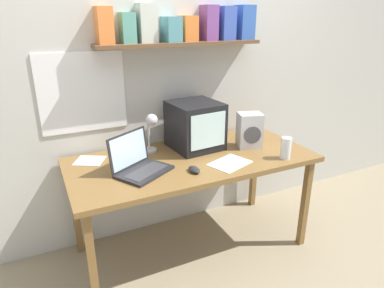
{
  "coord_description": "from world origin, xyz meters",
  "views": [
    {
      "loc": [
        -0.94,
        -1.95,
        1.66
      ],
      "look_at": [
        0.0,
        0.0,
        0.84
      ],
      "focal_mm": 32.0,
      "sensor_mm": 36.0,
      "label": 1
    }
  ],
  "objects_px": {
    "desk_lamp": "(151,127)",
    "space_heater": "(250,130)",
    "corner_desk": "(192,165)",
    "juice_glass": "(286,149)",
    "laptop": "(138,162)",
    "crt_monitor": "(195,125)",
    "open_notebook": "(90,161)",
    "loose_paper_near_laptop": "(230,163)",
    "computer_mouse": "(194,170)"
  },
  "relations": [
    {
      "from": "desk_lamp",
      "to": "computer_mouse",
      "type": "relative_size",
      "value": 2.71
    },
    {
      "from": "desk_lamp",
      "to": "computer_mouse",
      "type": "xyz_separation_m",
      "value": [
        0.13,
        -0.42,
        -0.17
      ]
    },
    {
      "from": "laptop",
      "to": "loose_paper_near_laptop",
      "type": "bearing_deg",
      "value": -44.92
    },
    {
      "from": "juice_glass",
      "to": "loose_paper_near_laptop",
      "type": "relative_size",
      "value": 0.49
    },
    {
      "from": "laptop",
      "to": "open_notebook",
      "type": "xyz_separation_m",
      "value": [
        -0.25,
        0.29,
        -0.06
      ]
    },
    {
      "from": "space_heater",
      "to": "laptop",
      "type": "bearing_deg",
      "value": -159.78
    },
    {
      "from": "crt_monitor",
      "to": "desk_lamp",
      "type": "xyz_separation_m",
      "value": [
        -0.32,
        0.04,
        0.02
      ]
    },
    {
      "from": "corner_desk",
      "to": "juice_glass",
      "type": "height_order",
      "value": "juice_glass"
    },
    {
      "from": "space_heater",
      "to": "loose_paper_near_laptop",
      "type": "height_order",
      "value": "space_heater"
    },
    {
      "from": "crt_monitor",
      "to": "juice_glass",
      "type": "height_order",
      "value": "crt_monitor"
    },
    {
      "from": "corner_desk",
      "to": "computer_mouse",
      "type": "distance_m",
      "value": 0.24
    },
    {
      "from": "corner_desk",
      "to": "open_notebook",
      "type": "relative_size",
      "value": 6.98
    },
    {
      "from": "space_heater",
      "to": "juice_glass",
      "type": "bearing_deg",
      "value": -54.62
    },
    {
      "from": "crt_monitor",
      "to": "desk_lamp",
      "type": "height_order",
      "value": "crt_monitor"
    },
    {
      "from": "loose_paper_near_laptop",
      "to": "desk_lamp",
      "type": "bearing_deg",
      "value": 134.86
    },
    {
      "from": "computer_mouse",
      "to": "open_notebook",
      "type": "relative_size",
      "value": 0.44
    },
    {
      "from": "open_notebook",
      "to": "laptop",
      "type": "bearing_deg",
      "value": -50.08
    },
    {
      "from": "corner_desk",
      "to": "laptop",
      "type": "height_order",
      "value": "laptop"
    },
    {
      "from": "corner_desk",
      "to": "space_heater",
      "type": "xyz_separation_m",
      "value": [
        0.47,
        0.0,
        0.19
      ]
    },
    {
      "from": "laptop",
      "to": "desk_lamp",
      "type": "bearing_deg",
      "value": 23.77
    },
    {
      "from": "laptop",
      "to": "desk_lamp",
      "type": "height_order",
      "value": "desk_lamp"
    },
    {
      "from": "desk_lamp",
      "to": "corner_desk",
      "type": "bearing_deg",
      "value": -54.46
    },
    {
      "from": "open_notebook",
      "to": "computer_mouse",
      "type": "bearing_deg",
      "value": -39.31
    },
    {
      "from": "corner_desk",
      "to": "juice_glass",
      "type": "bearing_deg",
      "value": -26.8
    },
    {
      "from": "juice_glass",
      "to": "open_notebook",
      "type": "bearing_deg",
      "value": 156.3
    },
    {
      "from": "crt_monitor",
      "to": "desk_lamp",
      "type": "relative_size",
      "value": 1.31
    },
    {
      "from": "corner_desk",
      "to": "computer_mouse",
      "type": "bearing_deg",
      "value": -112.23
    },
    {
      "from": "juice_glass",
      "to": "computer_mouse",
      "type": "relative_size",
      "value": 1.41
    },
    {
      "from": "desk_lamp",
      "to": "space_heater",
      "type": "bearing_deg",
      "value": -27.53
    },
    {
      "from": "crt_monitor",
      "to": "loose_paper_near_laptop",
      "type": "relative_size",
      "value": 1.22
    },
    {
      "from": "computer_mouse",
      "to": "juice_glass",
      "type": "bearing_deg",
      "value": -6.53
    },
    {
      "from": "computer_mouse",
      "to": "open_notebook",
      "type": "xyz_separation_m",
      "value": [
        -0.56,
        0.46,
        -0.01
      ]
    },
    {
      "from": "crt_monitor",
      "to": "computer_mouse",
      "type": "height_order",
      "value": "crt_monitor"
    },
    {
      "from": "desk_lamp",
      "to": "juice_glass",
      "type": "height_order",
      "value": "desk_lamp"
    },
    {
      "from": "crt_monitor",
      "to": "laptop",
      "type": "distance_m",
      "value": 0.56
    },
    {
      "from": "corner_desk",
      "to": "computer_mouse",
      "type": "height_order",
      "value": "computer_mouse"
    },
    {
      "from": "crt_monitor",
      "to": "space_heater",
      "type": "distance_m",
      "value": 0.4
    },
    {
      "from": "crt_monitor",
      "to": "loose_paper_near_laptop",
      "type": "height_order",
      "value": "crt_monitor"
    },
    {
      "from": "corner_desk",
      "to": "crt_monitor",
      "type": "bearing_deg",
      "value": 57.81
    },
    {
      "from": "desk_lamp",
      "to": "open_notebook",
      "type": "bearing_deg",
      "value": 163.1
    },
    {
      "from": "crt_monitor",
      "to": "space_heater",
      "type": "height_order",
      "value": "crt_monitor"
    },
    {
      "from": "space_heater",
      "to": "desk_lamp",
      "type": "bearing_deg",
      "value": -179.46
    },
    {
      "from": "corner_desk",
      "to": "loose_paper_near_laptop",
      "type": "bearing_deg",
      "value": -47.34
    },
    {
      "from": "laptop",
      "to": "corner_desk",
      "type": "bearing_deg",
      "value": -23.57
    },
    {
      "from": "laptop",
      "to": "crt_monitor",
      "type": "bearing_deg",
      "value": -7.36
    },
    {
      "from": "computer_mouse",
      "to": "crt_monitor",
      "type": "bearing_deg",
      "value": 63.16
    },
    {
      "from": "corner_desk",
      "to": "open_notebook",
      "type": "bearing_deg",
      "value": 159.15
    },
    {
      "from": "desk_lamp",
      "to": "open_notebook",
      "type": "distance_m",
      "value": 0.47
    },
    {
      "from": "computer_mouse",
      "to": "loose_paper_near_laptop",
      "type": "distance_m",
      "value": 0.27
    },
    {
      "from": "laptop",
      "to": "space_heater",
      "type": "xyz_separation_m",
      "value": [
        0.87,
        0.05,
        0.07
      ]
    }
  ]
}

